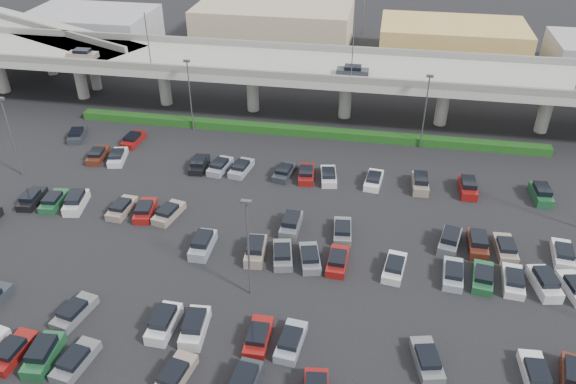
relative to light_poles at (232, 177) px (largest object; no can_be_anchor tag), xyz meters
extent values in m
plane|color=black|center=(4.13, -2.00, -6.24)|extent=(280.00, 280.00, 0.00)
cube|color=gray|center=(4.13, 30.00, 1.01)|extent=(150.00, 13.00, 1.10)
cube|color=#5C5C57|center=(4.13, 23.75, 2.06)|extent=(150.00, 0.50, 1.00)
cube|color=#5C5C57|center=(4.13, 36.25, 2.06)|extent=(150.00, 0.50, 1.00)
cylinder|color=gray|center=(-46.88, 30.00, -2.89)|extent=(1.80, 1.80, 6.70)
cylinder|color=gray|center=(-32.88, 30.00, -2.89)|extent=(1.80, 1.80, 6.70)
cube|color=#5C5C57|center=(-32.88, 30.00, 0.26)|extent=(2.60, 9.75, 0.50)
cylinder|color=gray|center=(-18.88, 30.00, -2.89)|extent=(1.80, 1.80, 6.70)
cube|color=#5C5C57|center=(-18.88, 30.00, 0.26)|extent=(2.60, 9.75, 0.50)
cylinder|color=gray|center=(-4.87, 30.00, -2.89)|extent=(1.80, 1.80, 6.70)
cube|color=#5C5C57|center=(-4.87, 30.00, 0.26)|extent=(2.60, 9.75, 0.50)
cylinder|color=gray|center=(9.12, 30.00, -2.89)|extent=(1.80, 1.80, 6.70)
cube|color=#5C5C57|center=(9.12, 30.00, 0.26)|extent=(2.60, 9.75, 0.50)
cylinder|color=gray|center=(23.12, 30.00, -2.89)|extent=(1.80, 1.80, 6.70)
cube|color=#5C5C57|center=(23.12, 30.00, 0.26)|extent=(2.60, 9.75, 0.50)
cylinder|color=gray|center=(37.12, 30.00, -2.89)|extent=(1.80, 1.80, 6.70)
cube|color=#5C5C57|center=(37.12, 30.00, 0.26)|extent=(2.60, 9.75, 0.50)
cube|color=gray|center=(-29.88, 27.00, 1.97)|extent=(4.40, 1.82, 0.82)
cube|color=black|center=(-29.88, 27.00, 2.60)|extent=(2.30, 1.60, 0.50)
cube|color=#272C32|center=(10.12, 27.00, 1.97)|extent=(4.40, 1.82, 0.82)
cube|color=black|center=(10.12, 27.00, 2.60)|extent=(2.30, 1.60, 0.50)
cylinder|color=#505055|center=(-17.88, 23.90, 5.56)|extent=(0.14, 0.14, 8.00)
cylinder|color=#505055|center=(10.12, 23.90, 5.56)|extent=(0.14, 0.14, 8.00)
cube|color=gray|center=(-47.88, 41.00, 1.01)|extent=(50.93, 30.13, 1.10)
cube|color=#5C5C57|center=(-47.88, 41.00, 2.06)|extent=(47.34, 22.43, 1.00)
cylinder|color=gray|center=(-54.22, 43.96, -2.89)|extent=(1.60, 1.60, 6.70)
cylinder|color=gray|center=(-43.34, 38.89, -2.89)|extent=(1.60, 1.60, 6.70)
cylinder|color=gray|center=(-32.47, 33.82, -2.89)|extent=(1.60, 1.60, 6.70)
cube|color=#113A11|center=(4.13, 23.00, -5.69)|extent=(66.00, 1.60, 1.10)
cube|color=maroon|center=(-13.12, -20.50, -5.83)|extent=(2.21, 4.55, 0.82)
cube|color=black|center=(-13.12, -20.70, -5.20)|extent=(1.80, 2.44, 0.50)
cube|color=#1C502D|center=(-10.38, -20.50, -5.71)|extent=(2.16, 4.53, 1.05)
cube|color=black|center=(-10.38, -20.50, -4.89)|extent=(1.80, 2.72, 0.65)
cube|color=#595C61|center=(-7.62, -20.50, -5.83)|extent=(2.49, 4.63, 0.82)
cube|color=black|center=(-7.62, -20.70, -5.20)|extent=(1.95, 2.52, 0.50)
cube|color=gray|center=(0.63, -20.50, -5.83)|extent=(2.56, 4.65, 0.82)
cube|color=black|center=(0.63, -20.70, -5.20)|extent=(1.98, 2.54, 0.50)
cube|color=black|center=(6.13, -20.50, -4.89)|extent=(1.83, 2.73, 0.65)
cube|color=#595C61|center=(-10.38, -15.50, -5.83)|extent=(2.68, 4.68, 0.82)
cube|color=black|center=(-10.38, -15.70, -5.20)|extent=(2.04, 2.58, 0.50)
cube|color=silver|center=(-2.12, -15.50, -5.71)|extent=(1.94, 4.45, 1.05)
cube|color=black|center=(-2.12, -15.50, -4.89)|extent=(1.67, 2.64, 0.65)
cube|color=silver|center=(0.63, -15.50, -5.71)|extent=(2.13, 4.52, 1.05)
cube|color=black|center=(0.63, -15.50, -4.89)|extent=(1.78, 2.71, 0.65)
cube|color=maroon|center=(6.13, -15.50, -5.83)|extent=(1.86, 4.42, 0.82)
cube|color=black|center=(6.13, -15.70, -5.20)|extent=(1.62, 2.32, 0.50)
cube|color=gray|center=(8.88, -15.50, -5.83)|extent=(2.25, 4.56, 0.82)
cube|color=black|center=(8.88, -15.70, -5.20)|extent=(1.82, 2.45, 0.50)
cube|color=#595C61|center=(19.88, -15.50, -5.83)|extent=(2.77, 4.70, 0.82)
cube|color=black|center=(19.88, -15.69, -5.20)|extent=(2.08, 2.60, 0.50)
cube|color=silver|center=(28.12, -15.50, -5.83)|extent=(2.08, 4.50, 0.82)
cube|color=black|center=(28.12, -15.70, -5.20)|extent=(1.74, 2.39, 0.50)
cube|color=#4E2015|center=(30.88, -15.50, -5.71)|extent=(2.68, 4.68, 1.05)
cube|color=black|center=(30.88, -15.50, -4.89)|extent=(2.10, 2.87, 0.65)
cube|color=gray|center=(-2.12, -4.50, -5.71)|extent=(1.83, 4.40, 1.05)
cube|color=black|center=(-2.12, -4.50, -4.89)|extent=(1.61, 2.60, 0.65)
cube|color=gray|center=(3.38, -4.50, -5.71)|extent=(2.20, 4.54, 1.05)
cube|color=black|center=(3.38, -4.50, -4.89)|extent=(1.83, 2.73, 0.65)
cube|color=#595C61|center=(6.13, -4.50, -5.83)|extent=(2.69, 4.68, 0.82)
cube|color=black|center=(6.13, -4.70, -5.20)|extent=(2.04, 2.58, 0.50)
cube|color=#595C61|center=(8.88, -4.50, -5.83)|extent=(2.83, 4.71, 0.82)
cube|color=black|center=(8.88, -4.69, -5.20)|extent=(2.11, 2.62, 0.50)
cube|color=maroon|center=(11.62, -4.50, -5.83)|extent=(1.97, 4.46, 0.82)
cube|color=black|center=(11.62, -4.70, -5.20)|extent=(1.68, 2.36, 0.50)
cube|color=silver|center=(17.12, -4.50, -5.83)|extent=(2.45, 4.62, 0.82)
cube|color=black|center=(17.12, -4.70, -5.20)|extent=(1.92, 2.51, 0.50)
cube|color=gray|center=(22.62, -4.50, -5.83)|extent=(2.15, 4.53, 0.82)
cube|color=black|center=(22.62, -4.70, -5.20)|extent=(1.77, 2.42, 0.50)
cube|color=#1C502D|center=(25.38, -4.50, -5.83)|extent=(2.40, 4.61, 0.82)
cube|color=black|center=(25.38, -4.70, -5.20)|extent=(1.90, 2.50, 0.50)
cube|color=silver|center=(28.12, -4.50, -5.83)|extent=(2.17, 4.53, 0.82)
cube|color=black|center=(28.12, -4.70, -5.20)|extent=(1.78, 2.42, 0.50)
cube|color=silver|center=(30.88, -4.50, -5.71)|extent=(2.67, 4.68, 1.05)
cube|color=black|center=(30.88, -4.50, -4.89)|extent=(2.09, 2.87, 0.65)
cube|color=silver|center=(33.62, -4.50, -5.83)|extent=(2.72, 4.69, 0.82)
cube|color=black|center=(-24.12, 0.50, -5.83)|extent=(2.24, 4.56, 0.82)
cube|color=black|center=(-24.12, 0.30, -5.20)|extent=(1.82, 2.45, 0.50)
cube|color=#1C502D|center=(-21.38, 0.50, -5.83)|extent=(2.21, 4.55, 0.82)
cube|color=black|center=(-21.38, 0.30, -5.20)|extent=(1.80, 2.44, 0.50)
cube|color=silver|center=(-18.62, 0.50, -5.71)|extent=(2.54, 4.65, 1.05)
cube|color=black|center=(-18.62, 0.50, -4.89)|extent=(2.02, 2.84, 0.65)
cube|color=gray|center=(-13.12, 0.50, -5.83)|extent=(2.13, 4.52, 0.82)
cube|color=black|center=(-13.12, 0.30, -5.20)|extent=(1.76, 2.41, 0.50)
cube|color=maroon|center=(-10.38, 0.50, -5.83)|extent=(2.50, 4.63, 0.82)
cube|color=black|center=(-10.38, 0.30, -5.20)|extent=(1.95, 2.53, 0.50)
cube|color=gray|center=(-7.62, 0.50, -5.83)|extent=(2.69, 4.68, 0.82)
cube|color=black|center=(-7.62, 0.30, -5.20)|extent=(2.04, 2.58, 0.50)
cube|color=#595C61|center=(6.13, 0.50, -5.71)|extent=(1.95, 4.45, 1.05)
cube|color=black|center=(6.13, 0.50, -4.89)|extent=(1.68, 2.65, 0.65)
cube|color=#595C61|center=(11.62, 0.50, -5.83)|extent=(2.20, 4.54, 0.82)
cube|color=black|center=(11.62, 0.30, -5.20)|extent=(1.80, 2.43, 0.50)
cube|color=#595C61|center=(22.62, 0.50, -5.71)|extent=(2.77, 4.70, 1.05)
cube|color=black|center=(22.62, 0.50, -4.89)|extent=(2.15, 2.90, 0.65)
cube|color=#4E2015|center=(25.38, 0.50, -5.71)|extent=(1.87, 4.42, 1.05)
cube|color=black|center=(25.38, 0.50, -4.89)|extent=(1.63, 2.62, 0.65)
cube|color=gray|center=(28.12, 0.50, -5.83)|extent=(2.04, 4.49, 0.82)
cube|color=black|center=(28.12, 0.30, -5.20)|extent=(1.72, 2.38, 0.50)
cube|color=silver|center=(33.62, 0.50, -5.83)|extent=(2.26, 4.56, 0.82)
cube|color=black|center=(33.62, 0.30, -5.20)|extent=(1.83, 2.45, 0.50)
cube|color=#4E2015|center=(-21.38, 11.50, -5.83)|extent=(2.33, 4.59, 0.82)
cube|color=black|center=(-21.38, 11.30, -5.20)|extent=(1.86, 2.47, 0.50)
cube|color=silver|center=(-18.62, 11.50, -5.83)|extent=(2.71, 4.69, 0.82)
cube|color=black|center=(-18.62, 11.30, -5.20)|extent=(2.05, 2.59, 0.50)
cube|color=black|center=(-7.62, 11.50, -5.83)|extent=(2.17, 4.53, 0.82)
cube|color=black|center=(-7.62, 11.30, -5.20)|extent=(1.78, 2.42, 0.50)
cube|color=gray|center=(-4.87, 11.50, -5.83)|extent=(2.49, 4.63, 0.82)
cube|color=black|center=(-4.87, 11.30, -5.20)|extent=(1.95, 2.52, 0.50)
cube|color=gray|center=(-2.12, 11.50, -5.83)|extent=(2.50, 4.64, 0.82)
cube|color=black|center=(-2.12, 11.30, -5.20)|extent=(1.95, 2.53, 0.50)
cube|color=#272C32|center=(3.38, 11.50, -5.83)|extent=(2.48, 4.63, 0.82)
cube|color=black|center=(3.38, 11.30, -5.20)|extent=(1.94, 2.52, 0.50)
cube|color=maroon|center=(6.13, 11.50, -5.83)|extent=(2.28, 4.57, 0.82)
cube|color=black|center=(6.13, 11.30, -5.20)|extent=(1.84, 2.46, 0.50)
cube|color=silver|center=(8.88, 11.50, -5.83)|extent=(2.50, 4.64, 0.82)
cube|color=black|center=(8.88, 11.30, -5.20)|extent=(1.95, 2.53, 0.50)
cube|color=white|center=(14.38, 11.50, -5.83)|extent=(2.28, 4.57, 0.82)
cube|color=black|center=(14.38, 11.30, -5.20)|extent=(1.84, 2.46, 0.50)
cube|color=gray|center=(19.88, 11.50, -5.71)|extent=(1.96, 4.46, 1.05)
cube|color=black|center=(19.88, 11.50, -4.89)|extent=(1.68, 2.65, 0.65)
cube|color=maroon|center=(25.38, 11.50, -5.71)|extent=(1.95, 4.45, 1.05)
cube|color=black|center=(25.38, 11.50, -4.89)|extent=(1.68, 2.65, 0.65)
cube|color=#1C502D|center=(33.62, 11.50, -5.71)|extent=(2.08, 4.50, 1.05)
cube|color=black|center=(33.62, 11.50, -4.89)|extent=(1.76, 2.69, 0.65)
cube|color=#272C32|center=(-26.88, 16.50, -5.83)|extent=(2.87, 4.72, 0.82)
cube|color=black|center=(-26.88, 16.31, -5.20)|extent=(2.13, 2.63, 0.50)
cube|color=maroon|center=(-18.62, 16.50, -5.83)|extent=(2.03, 4.48, 0.82)
cube|color=black|center=(-18.62, 16.30, -5.20)|extent=(1.71, 2.37, 0.50)
cylinder|color=#505055|center=(-28.88, 6.00, -1.24)|extent=(0.18, 0.18, 10.00)
cube|color=#505055|center=(-28.88, 6.00, 3.91)|extent=(0.90, 0.38, 0.30)
cylinder|color=#505055|center=(-11.88, 22.00, -1.24)|extent=(0.18, 0.18, 10.00)
cube|color=#505055|center=(-11.88, 22.00, 3.91)|extent=(0.90, 0.38, 0.30)
cylinder|color=#505055|center=(20.12, 22.00, -1.24)|extent=(0.18, 0.18, 10.00)
cube|color=#505055|center=(20.12, 22.00, 3.91)|extent=(0.90, 0.38, 0.30)
cylinder|color=#505055|center=(4.13, -10.00, -1.24)|extent=(0.18, 0.18, 10.00)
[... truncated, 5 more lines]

